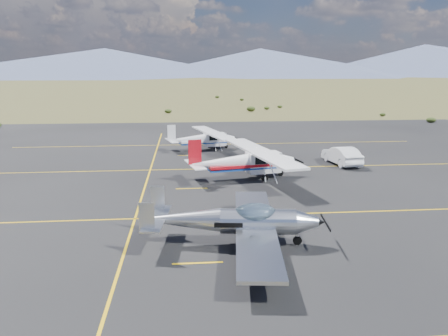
# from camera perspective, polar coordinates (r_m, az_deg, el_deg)

# --- Properties ---
(ground) EXTENTS (1600.00, 1600.00, 0.00)m
(ground) POSITION_cam_1_polar(r_m,az_deg,el_deg) (21.07, 4.46, -7.95)
(ground) COLOR #383D1C
(ground) RESTS_ON ground
(apron) EXTENTS (72.00, 72.00, 0.02)m
(apron) POSITION_cam_1_polar(r_m,az_deg,el_deg) (27.65, 2.00, -2.83)
(apron) COLOR black
(apron) RESTS_ON ground
(aircraft_low_wing) EXTENTS (7.52, 10.43, 2.26)m
(aircraft_low_wing) POSITION_cam_1_polar(r_m,az_deg,el_deg) (18.87, 1.75, -6.94)
(aircraft_low_wing) COLOR silver
(aircraft_low_wing) RESTS_ON apron
(aircraft_cessna) EXTENTS (7.24, 11.51, 2.91)m
(aircraft_cessna) POSITION_cam_1_polar(r_m,az_deg,el_deg) (30.02, 2.76, 0.96)
(aircraft_cessna) COLOR white
(aircraft_cessna) RESTS_ON apron
(aircraft_plain) EXTENTS (6.43, 9.77, 2.48)m
(aircraft_plain) POSITION_cam_1_polar(r_m,az_deg,el_deg) (40.99, -2.74, 3.90)
(aircraft_plain) COLOR white
(aircraft_plain) RESTS_ON apron
(sedan) EXTENTS (2.03, 4.53, 1.44)m
(sedan) POSITION_cam_1_polar(r_m,az_deg,el_deg) (35.97, 15.11, 1.60)
(sedan) COLOR white
(sedan) RESTS_ON apron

